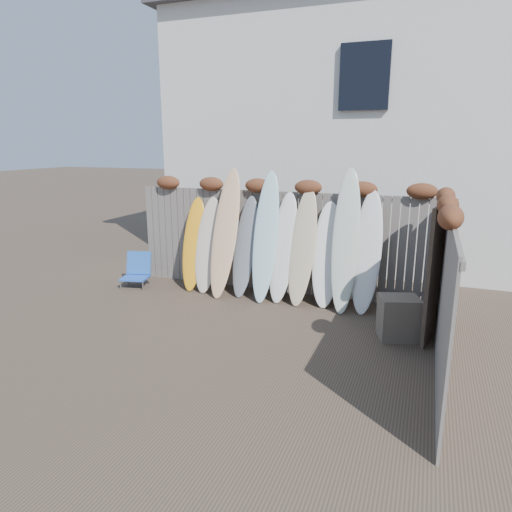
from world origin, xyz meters
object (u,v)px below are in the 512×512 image
(wooden_crate, at_px, (398,318))
(surfboard_0, at_px, (194,244))
(beach_chair, at_px, (137,270))
(lattice_panel, at_px, (440,271))

(wooden_crate, relative_size, surfboard_0, 0.34)
(beach_chair, xyz_separation_m, surfboard_0, (1.20, 0.28, 0.60))
(lattice_panel, height_order, surfboard_0, lattice_panel)
(beach_chair, xyz_separation_m, wooden_crate, (5.29, -0.86, 0.01))
(lattice_panel, bearing_deg, beach_chair, -170.56)
(wooden_crate, bearing_deg, surfboard_0, 164.40)
(surfboard_0, bearing_deg, lattice_panel, -13.18)
(wooden_crate, xyz_separation_m, surfboard_0, (-4.09, 1.14, 0.59))
(wooden_crate, bearing_deg, beach_chair, 170.79)
(beach_chair, height_order, wooden_crate, beach_chair)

